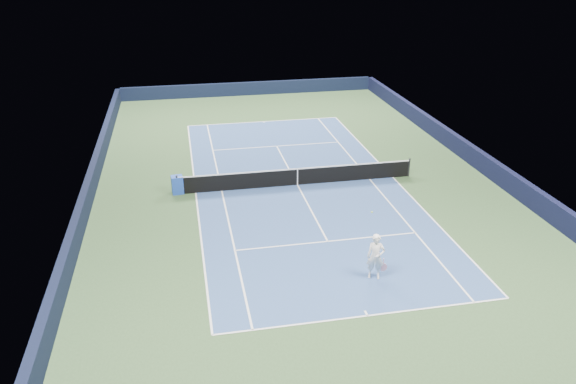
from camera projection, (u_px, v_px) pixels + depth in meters
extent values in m
plane|color=#2F4A28|center=(297.00, 185.00, 30.52)|extent=(40.00, 40.00, 0.00)
cube|color=black|center=(249.00, 89.00, 48.03)|extent=(22.00, 0.35, 1.10)
cube|color=black|center=(481.00, 162.00, 32.21)|extent=(0.35, 40.00, 1.10)
cube|color=black|center=(89.00, 192.00, 28.38)|extent=(0.35, 40.00, 1.10)
cube|color=#2D497F|center=(297.00, 185.00, 30.52)|extent=(10.97, 23.77, 0.01)
cube|color=white|center=(264.00, 122.00, 41.15)|extent=(10.97, 0.08, 0.00)
cube|color=white|center=(368.00, 316.00, 19.89)|extent=(10.97, 0.08, 0.00)
cube|color=white|center=(393.00, 177.00, 31.49)|extent=(0.08, 23.77, 0.00)
cube|color=white|center=(196.00, 193.00, 29.54)|extent=(0.08, 23.77, 0.00)
cube|color=white|center=(370.00, 179.00, 31.25)|extent=(0.08, 23.77, 0.00)
cube|color=white|center=(222.00, 191.00, 29.79)|extent=(0.08, 23.77, 0.00)
cube|color=white|center=(277.00, 146.00, 36.24)|extent=(8.23, 0.08, 0.00)
cube|color=white|center=(328.00, 241.00, 24.79)|extent=(8.23, 0.08, 0.00)
cube|color=white|center=(297.00, 185.00, 30.52)|extent=(0.08, 12.80, 0.00)
cube|color=white|center=(264.00, 122.00, 41.01)|extent=(0.08, 0.30, 0.00)
cube|color=white|center=(366.00, 313.00, 20.02)|extent=(0.08, 0.30, 0.00)
cylinder|color=black|center=(177.00, 185.00, 29.17)|extent=(0.10, 0.10, 1.07)
cylinder|color=black|center=(409.00, 167.00, 31.44)|extent=(0.10, 0.10, 1.07)
cube|color=black|center=(297.00, 177.00, 30.33)|extent=(12.80, 0.03, 0.91)
cube|color=white|center=(298.00, 169.00, 30.13)|extent=(12.80, 0.04, 0.06)
cube|color=white|center=(297.00, 177.00, 30.33)|extent=(0.05, 0.04, 0.91)
cube|color=#1D44B2|center=(177.00, 185.00, 29.34)|extent=(0.63, 0.59, 0.96)
cube|color=white|center=(183.00, 185.00, 29.41)|extent=(0.06, 0.43, 0.43)
imported|color=white|center=(376.00, 257.00, 21.77)|extent=(0.80, 0.66, 1.89)
cylinder|color=pink|center=(383.00, 262.00, 21.88)|extent=(0.03, 0.03, 0.31)
cylinder|color=black|center=(383.00, 267.00, 21.98)|extent=(0.31, 0.02, 0.31)
cylinder|color=pink|center=(383.00, 267.00, 21.98)|extent=(0.33, 0.03, 0.33)
sphere|color=#C3EB31|center=(372.00, 212.00, 22.09)|extent=(0.07, 0.07, 0.07)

